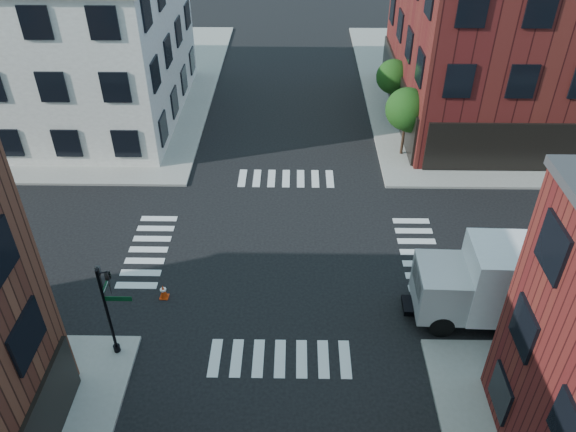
{
  "coord_description": "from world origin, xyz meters",
  "views": [
    {
      "loc": [
        0.57,
        -22.32,
        18.48
      ],
      "look_at": [
        0.23,
        -0.36,
        2.5
      ],
      "focal_mm": 35.0,
      "sensor_mm": 36.0,
      "label": 1
    }
  ],
  "objects": [
    {
      "name": "sidewalk_ne",
      "position": [
        21.0,
        21.0,
        0.07
      ],
      "size": [
        30.0,
        30.0,
        0.15
      ],
      "primitive_type": "cube",
      "color": "gray",
      "rests_on": "ground"
    },
    {
      "name": "traffic_cone",
      "position": [
        -5.5,
        -3.47,
        0.36
      ],
      "size": [
        0.41,
        0.41,
        0.74
      ],
      "rotation": [
        0.0,
        0.0,
        -0.03
      ],
      "color": "red",
      "rests_on": "ground"
    },
    {
      "name": "sidewalk_nw",
      "position": [
        -21.0,
        21.0,
        0.07
      ],
      "size": [
        30.0,
        30.0,
        0.15
      ],
      "primitive_type": "cube",
      "color": "gray",
      "rests_on": "ground"
    },
    {
      "name": "box_truck",
      "position": [
        10.28,
        -4.5,
        2.05
      ],
      "size": [
        8.81,
        2.88,
        3.95
      ],
      "rotation": [
        0.0,
        0.0,
        -0.03
      ],
      "color": "silver",
      "rests_on": "ground"
    },
    {
      "name": "building_nw",
      "position": [
        -19.0,
        16.0,
        5.5
      ],
      "size": [
        22.0,
        16.0,
        11.0
      ],
      "primitive_type": "cube",
      "color": "beige",
      "rests_on": "ground"
    },
    {
      "name": "signal_pole",
      "position": [
        -6.72,
        -6.68,
        2.86
      ],
      "size": [
        1.29,
        1.24,
        4.6
      ],
      "color": "black",
      "rests_on": "ground"
    },
    {
      "name": "tree_near",
      "position": [
        7.56,
        9.98,
        3.16
      ],
      "size": [
        2.69,
        2.69,
        4.49
      ],
      "color": "black",
      "rests_on": "ground"
    },
    {
      "name": "ground",
      "position": [
        0.0,
        0.0,
        0.0
      ],
      "size": [
        120.0,
        120.0,
        0.0
      ],
      "primitive_type": "plane",
      "color": "black",
      "rests_on": "ground"
    },
    {
      "name": "tree_far",
      "position": [
        7.56,
        15.98,
        2.87
      ],
      "size": [
        2.43,
        2.43,
        4.07
      ],
      "color": "black",
      "rests_on": "ground"
    }
  ]
}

